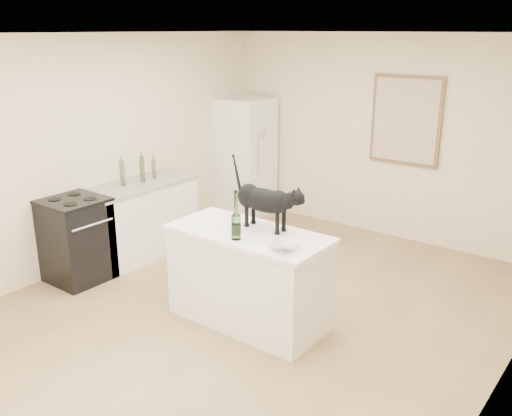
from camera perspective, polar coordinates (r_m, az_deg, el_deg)
The scene contains 17 objects.
floor at distance 5.57m, azimuth -0.30°, elevation -10.34°, with size 5.50×5.50×0.00m, color tan.
ceiling at distance 4.91m, azimuth -0.35°, elevation 17.47°, with size 5.50×5.50×0.00m, color white.
wall_back at distance 7.40m, azimuth 12.89°, elevation 7.08°, with size 4.50×4.50×0.00m, color beige.
wall_left at distance 6.66m, azimuth -15.91°, elevation 5.66°, with size 5.50×5.50×0.00m, color beige.
island_base at distance 5.18m, azimuth -0.78°, elevation -7.31°, with size 1.44×0.67×0.86m, color white.
island_top at distance 5.01m, azimuth -0.80°, elevation -2.65°, with size 1.50×0.70×0.04m, color white.
left_cabinets at distance 6.85m, azimuth -11.78°, elevation -1.27°, with size 0.60×1.40×0.86m, color white.
left_countertop at distance 6.71m, azimuth -12.02°, elevation 2.35°, with size 0.62×1.44×0.04m, color gray.
stove at distance 6.33m, azimuth -17.90°, elevation -3.21°, with size 0.60×0.60×0.90m, color black.
fridge at distance 8.16m, azimuth -1.09°, elevation 5.28°, with size 0.68×0.68×1.70m, color white.
artwork_frame at distance 7.22m, azimuth 15.10°, elevation 8.66°, with size 0.90×0.03×1.10m, color brown.
artwork_canvas at distance 7.20m, azimuth 15.05°, elevation 8.64°, with size 0.82×0.00×1.02m, color beige.
black_cat at distance 5.00m, azimuth 0.83°, elevation 0.48°, with size 0.69×0.21×0.48m, color black, non-canonical shape.
wine_bottle at distance 4.76m, azimuth -2.06°, elevation -1.04°, with size 0.08×0.08×0.39m, color #2A6227.
glass_bowl at distance 4.56m, azimuth 2.91°, elevation -4.14°, with size 0.24×0.24×0.06m, color white.
fridge_paper at distance 7.89m, azimuth 0.94°, elevation 7.70°, with size 0.00×0.14×0.18m, color beige.
counter_bottle_cluster at distance 6.71m, azimuth -11.99°, elevation 3.77°, with size 0.12×0.52×0.30m.
Camera 1 is at (3.00, -3.88, 2.65)m, focal length 39.01 mm.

